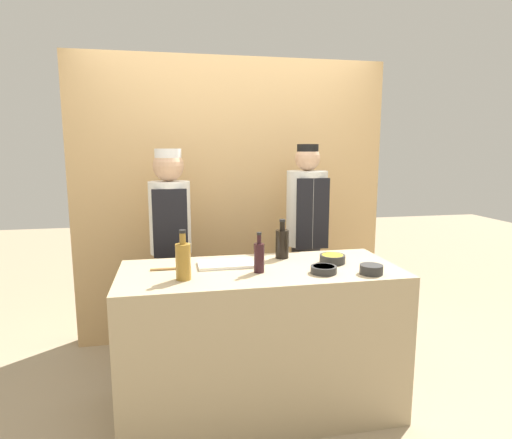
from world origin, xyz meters
name	(u,v)px	position (x,y,z in m)	size (l,w,h in m)	color
ground_plane	(260,407)	(0.00, 0.00, 0.00)	(14.00, 14.00, 0.00)	tan
cabinet_wall	(232,201)	(0.00, 1.21, 1.20)	(2.66, 0.18, 2.40)	tan
counter	(261,340)	(0.00, 0.00, 0.46)	(1.70, 0.73, 0.93)	tan
sauce_bowl_yellow	(332,258)	(0.48, 0.03, 0.96)	(0.16, 0.16, 0.05)	#2D2D2D
sauce_bowl_brown	(371,269)	(0.61, -0.24, 0.96)	(0.13, 0.13, 0.05)	#2D2D2D
sauce_bowl_orange	(324,269)	(0.34, -0.17, 0.95)	(0.15, 0.15, 0.04)	#2D2D2D
cutting_board	(226,264)	(-0.20, 0.10, 0.94)	(0.34, 0.20, 0.02)	white
bottle_soy	(282,243)	(0.19, 0.22, 1.03)	(0.09, 0.09, 0.26)	black
bottle_wine	(259,257)	(-0.03, -0.08, 1.02)	(0.06, 0.06, 0.24)	black
bottle_vinegar	(183,260)	(-0.47, -0.13, 1.04)	(0.08, 0.08, 0.28)	olive
wooden_spoon	(176,268)	(-0.51, 0.07, 0.94)	(0.24, 0.04, 0.02)	#B2844C
chef_left	(171,246)	(-0.54, 0.76, 0.92)	(0.31, 0.31, 1.65)	#28282D
chef_right	(306,240)	(0.54, 0.76, 0.92)	(0.32, 0.32, 1.69)	#28282D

